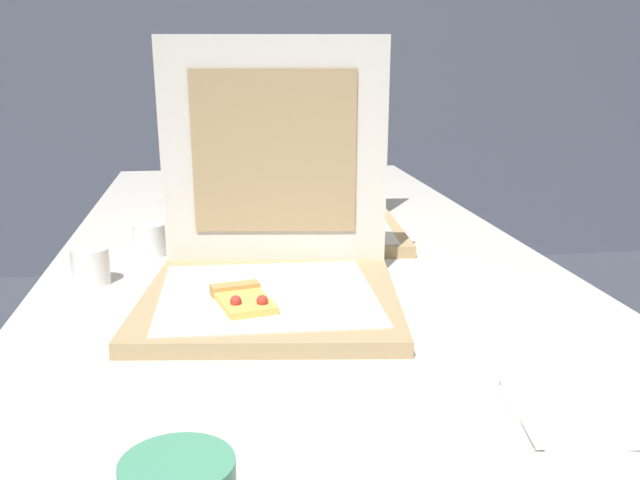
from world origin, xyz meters
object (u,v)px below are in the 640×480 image
Objects in this scene: table at (298,274)px; cup_white_mid at (150,240)px; pizza_box_front at (270,264)px; pizza_box_middle at (308,205)px; cup_white_far at (175,210)px; cup_white_near_center at (91,266)px; napkin_pile at (586,413)px.

table is 0.29m from cup_white_mid.
pizza_box_front is 0.35m from cup_white_mid.
pizza_box_middle reaches higher than cup_white_far.
cup_white_far is (-0.24, 0.27, 0.08)m from table.
pizza_box_front and pizza_box_middle have the same top height.
pizza_box_middle is at bearing 37.79° from cup_white_near_center.
cup_white_mid reaches higher than table.
pizza_box_front reaches higher than cup_white_far.
cup_white_mid is at bearing -151.01° from pizza_box_middle.
cup_white_far is at bearing 114.69° from pizza_box_front.
cup_white_near_center is 0.44m from cup_white_far.
table is 34.22× the size of cup_white_mid.
cup_white_near_center is 1.00× the size of cup_white_far.
napkin_pile is at bearing -54.54° from cup_white_mid.
table is 0.37m from cup_white_far.
cup_white_mid is 0.86m from napkin_pile.
pizza_box_middle is (0.04, 0.15, 0.10)m from table.
cup_white_near_center is at bearing 137.24° from napkin_pile.
cup_white_mid and cup_white_far have the same top height.
cup_white_far is at bearing 115.72° from napkin_pile.
napkin_pile is (0.18, -0.84, -0.05)m from pizza_box_middle.
pizza_box_middle is (0.11, 0.43, 0.00)m from pizza_box_front.
table is 0.40m from cup_white_near_center.
cup_white_far is (0.03, 0.26, 0.00)m from cup_white_mid.
cup_white_near_center is (-0.40, -0.31, -0.03)m from pizza_box_middle.
pizza_box_middle is at bearing -22.68° from cup_white_far.
cup_white_far is (0.12, 0.43, 0.00)m from cup_white_near_center.
cup_white_near_center is at bearing -137.90° from pizza_box_middle.
cup_white_mid is (0.08, 0.16, 0.00)m from cup_white_near_center.
pizza_box_middle reaches higher than cup_white_near_center.
cup_white_near_center is 1.00× the size of cup_white_mid.
cup_white_far is at bearing 82.56° from cup_white_mid.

